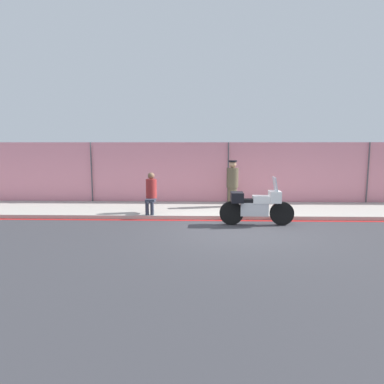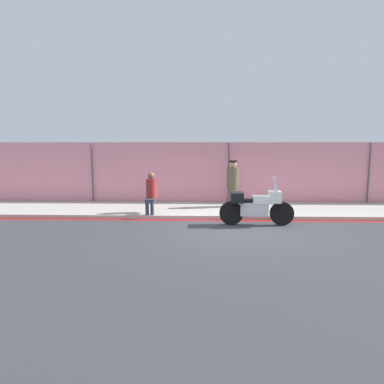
% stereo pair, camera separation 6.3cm
% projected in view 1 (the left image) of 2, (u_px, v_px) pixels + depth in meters
% --- Properties ---
extents(ground_plane, '(120.00, 120.00, 0.00)m').
position_uv_depth(ground_plane, '(239.00, 231.00, 9.56)').
color(ground_plane, '#38383D').
extents(sidewalk, '(40.61, 2.83, 0.13)m').
position_uv_depth(sidewalk, '(231.00, 210.00, 12.31)').
color(sidewalk, '#ADA89E').
rests_on(sidewalk, ground_plane).
extents(curb_paint_stripe, '(40.61, 0.18, 0.01)m').
position_uv_depth(curb_paint_stripe, '(235.00, 220.00, 10.83)').
color(curb_paint_stripe, red).
rests_on(curb_paint_stripe, ground_plane).
extents(storefront_fence, '(38.58, 0.17, 2.48)m').
position_uv_depth(storefront_fence, '(228.00, 174.00, 13.64)').
color(storefront_fence, pink).
rests_on(storefront_fence, ground_plane).
extents(motorcycle, '(2.21, 0.51, 1.44)m').
position_uv_depth(motorcycle, '(256.00, 206.00, 10.18)').
color(motorcycle, black).
rests_on(motorcycle, ground_plane).
extents(officer_standing, '(0.43, 0.43, 1.70)m').
position_uv_depth(officer_standing, '(232.00, 183.00, 12.51)').
color(officer_standing, brown).
rests_on(officer_standing, sidewalk).
extents(person_seated_on_curb, '(0.36, 0.68, 1.35)m').
position_uv_depth(person_seated_on_curb, '(151.00, 191.00, 11.35)').
color(person_seated_on_curb, '#2D3342').
rests_on(person_seated_on_curb, sidewalk).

